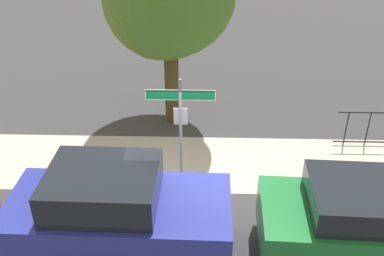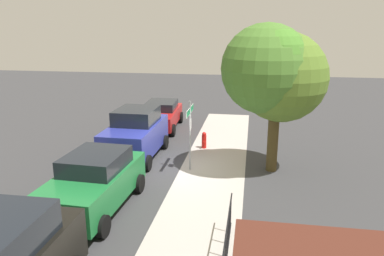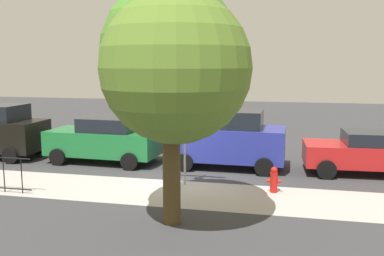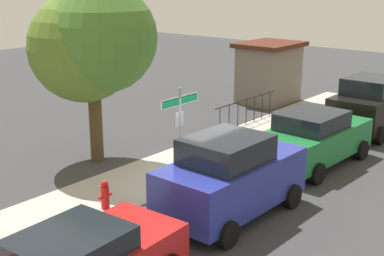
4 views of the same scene
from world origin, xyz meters
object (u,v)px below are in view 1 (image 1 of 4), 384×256
object	(u,v)px
street_sign	(180,114)
car_green	(371,224)
fire_hydrant	(71,163)
car_blue	(118,219)

from	to	relation	value
street_sign	car_green	xyz separation A→B (m)	(3.74, -2.40, -1.04)
car_green	fire_hydrant	size ratio (longest dim) A/B	5.60
car_green	fire_hydrant	world-z (taller)	car_green
street_sign	fire_hydrant	size ratio (longest dim) A/B	3.59
car_blue	street_sign	bearing A→B (deg)	68.66
car_blue	fire_hydrant	bearing A→B (deg)	122.77
car_blue	fire_hydrant	distance (m)	3.33
car_blue	car_green	size ratio (longest dim) A/B	0.95
street_sign	fire_hydrant	bearing A→B (deg)	175.91
street_sign	car_green	world-z (taller)	street_sign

